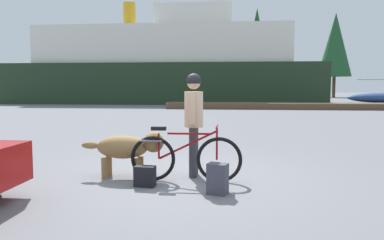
{
  "coord_description": "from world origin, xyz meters",
  "views": [
    {
      "loc": [
        0.9,
        -6.35,
        1.58
      ],
      "look_at": [
        0.16,
        0.73,
        0.93
      ],
      "focal_mm": 35.73,
      "sensor_mm": 36.0,
      "label": 1
    }
  ],
  "objects": [
    {
      "name": "backpack",
      "position": [
        0.71,
        -0.92,
        0.23
      ],
      "size": [
        0.33,
        0.28,
        0.45
      ],
      "primitive_type": "cube",
      "rotation": [
        0.0,
        0.0,
        -0.31
      ],
      "color": "#3F3F4C",
      "rests_on": "ground_plane"
    },
    {
      "name": "bicycle",
      "position": [
        0.15,
        -0.24,
        0.4
      ],
      "size": [
        1.84,
        0.44,
        0.93
      ],
      "color": "black",
      "rests_on": "ground_plane"
    },
    {
      "name": "pine_tree_far_right",
      "position": [
        14.26,
        45.72,
        6.82
      ],
      "size": [
        4.31,
        4.31,
        10.95
      ],
      "color": "#4C331E",
      "rests_on": "ground_plane"
    },
    {
      "name": "handbag_pannier",
      "position": [
        -0.44,
        -0.62,
        0.16
      ],
      "size": [
        0.34,
        0.21,
        0.32
      ],
      "primitive_type": "cube",
      "rotation": [
        0.0,
        0.0,
        -0.09
      ],
      "color": "black",
      "rests_on": "ground_plane"
    },
    {
      "name": "dog",
      "position": [
        -0.86,
        -0.06,
        0.52
      ],
      "size": [
        1.44,
        0.46,
        0.79
      ],
      "color": "olive",
      "rests_on": "ground_plane"
    },
    {
      "name": "person_cyclist",
      "position": [
        0.25,
        0.16,
        1.08
      ],
      "size": [
        0.32,
        0.53,
        1.78
      ],
      "color": "#333338",
      "rests_on": "ground_plane"
    },
    {
      "name": "pine_tree_center",
      "position": [
        4.33,
        48.9,
        7.5
      ],
      "size": [
        4.12,
        4.12,
        12.33
      ],
      "color": "#4C331E",
      "rests_on": "ground_plane"
    },
    {
      "name": "dock_pier",
      "position": [
        5.5,
        19.71,
        0.2
      ],
      "size": [
        17.93,
        2.11,
        0.4
      ],
      "primitive_type": "cube",
      "color": "brown",
      "rests_on": "ground_plane"
    },
    {
      "name": "ground_plane",
      "position": [
        0.0,
        0.0,
        0.0
      ],
      "size": [
        160.0,
        160.0,
        0.0
      ],
      "primitive_type": "plane",
      "color": "slate"
    },
    {
      "name": "pine_tree_mid_back",
      "position": [
        3.33,
        51.54,
        6.39
      ],
      "size": [
        3.25,
        3.25,
        9.74
      ],
      "color": "#4C331E",
      "rests_on": "ground_plane"
    },
    {
      "name": "ferry_boat",
      "position": [
        -5.03,
        28.2,
        3.19
      ],
      "size": [
        27.16,
        8.64,
        9.01
      ],
      "color": "#1E331E",
      "rests_on": "ground_plane"
    },
    {
      "name": "pine_tree_far_left",
      "position": [
        -7.52,
        46.76,
        6.63
      ],
      "size": [
        3.71,
        3.71,
        10.18
      ],
      "color": "#4C331E",
      "rests_on": "ground_plane"
    }
  ]
}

